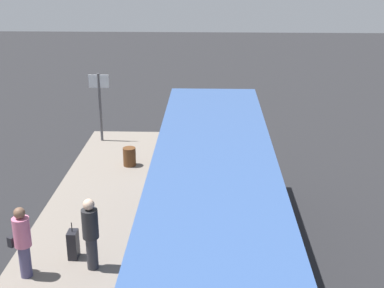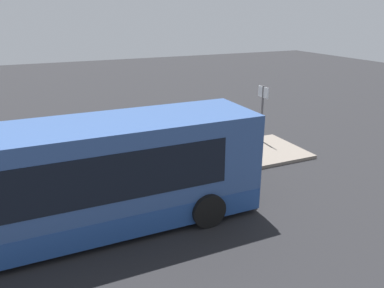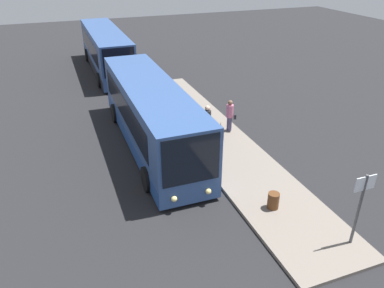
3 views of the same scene
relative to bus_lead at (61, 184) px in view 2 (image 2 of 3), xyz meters
name	(u,v)px [view 2 (image 2 of 3)]	position (x,y,z in m)	size (l,w,h in m)	color
ground	(91,229)	(0.68, 0.02, -1.61)	(80.00, 80.00, 0.00)	#232326
platform	(75,183)	(0.68, 3.25, -1.54)	(20.00, 3.26, 0.14)	slate
bus_lead	(61,184)	(0.00, 0.00, 0.00)	(11.51, 2.83, 3.22)	#33518C
passenger_boarding	(56,151)	(0.21, 4.27, -0.53)	(0.56, 0.64, 1.74)	#4C476B
passenger_waiting	(71,162)	(0.58, 2.81, -0.49)	(0.44, 0.44, 1.79)	#2D2D33
suitcase	(83,170)	(1.02, 3.36, -1.11)	(0.35, 0.23, 0.95)	black
sign_post	(262,106)	(9.56, 4.33, 0.26)	(0.10, 0.77, 2.68)	#4C4C51
trash_bin	(229,152)	(6.98, 2.86, -1.14)	(0.44, 0.44, 0.65)	#593319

